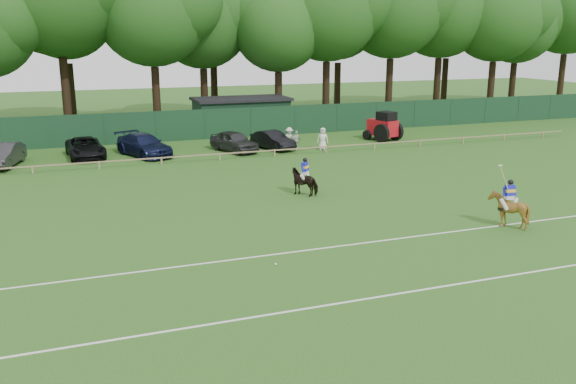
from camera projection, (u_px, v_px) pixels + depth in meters
name	position (u px, v px, depth m)	size (l,w,h in m)	color
ground	(302.00, 242.00, 25.43)	(160.00, 160.00, 0.00)	#1E4C14
horse_dark	(305.00, 182.00, 32.87)	(0.77, 1.70, 1.43)	black
horse_chestnut	(508.00, 210.00, 27.27)	(1.32, 1.48, 1.63)	brown
sedan_grey	(4.00, 155.00, 39.96)	(1.60, 4.60, 1.51)	#2D2C2F
suv_black	(85.00, 148.00, 42.87)	(2.34, 5.08, 1.41)	black
sedan_navy	(144.00, 145.00, 43.50)	(2.18, 5.36, 1.56)	#12183B
hatch_grey	(234.00, 141.00, 45.13)	(1.80, 4.48, 1.53)	#323234
estate_black	(273.00, 140.00, 46.10)	(1.45, 4.15, 1.37)	black
spectator_left	(289.00, 138.00, 46.02)	(1.07, 0.62, 1.66)	beige
spectator_mid	(296.00, 141.00, 45.64)	(0.86, 0.36, 1.47)	beige
spectator_right	(323.00, 139.00, 45.71)	(0.83, 0.54, 1.69)	white
rider_dark	(305.00, 170.00, 32.70)	(0.78, 0.74, 1.41)	silver
rider_chestnut	(510.00, 194.00, 27.07)	(0.93, 0.65, 2.05)	silver
polo_ball	(276.00, 264.00, 22.87)	(0.09, 0.09, 0.09)	silver
pitch_lines	(337.00, 272.00, 22.25)	(60.00, 5.10, 0.01)	silver
pitch_rail	(205.00, 155.00, 41.67)	(62.10, 0.10, 0.50)	#997F5B
perimeter_fence	(181.00, 126.00, 49.65)	(92.08, 0.08, 2.50)	#14351E
utility_shed	(241.00, 114.00, 54.31)	(8.40, 4.40, 3.04)	#14331E
tree_row	(187.00, 126.00, 57.90)	(96.00, 12.00, 21.00)	#26561C
tractor	(384.00, 127.00, 49.79)	(2.68, 3.28, 2.38)	#B6101A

